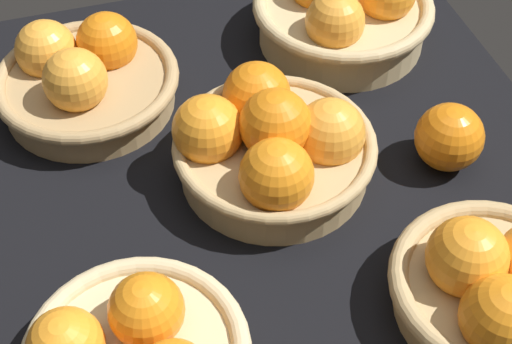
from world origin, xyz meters
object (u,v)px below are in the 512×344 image
Objects in this scene: basket_near_left at (496,286)px; basket_near_right at (345,10)px; loose_orange_front_gap at (449,137)px; basket_center at (270,144)px; basket_far_right at (84,77)px.

basket_near_right is at bearing -2.48° from basket_near_left.
basket_center is at bearing 78.18° from loose_orange_front_gap.
basket_center reaches higher than basket_near_right.
loose_orange_front_gap is at bearing -120.68° from basket_far_right.
basket_near_left is at bearing 177.52° from basket_near_right.
basket_center reaches higher than basket_near_left.
loose_orange_front_gap is (-23.71, -39.96, 0.14)cm from basket_far_right.
basket_center reaches higher than loose_orange_front_gap.
basket_center is at bearing -135.50° from basket_far_right.
basket_far_right is (44.41, 34.78, -0.36)cm from basket_near_left.
loose_orange_front_gap is (-4.39, -20.98, -0.68)cm from basket_center.
basket_far_right is 2.88× the size of loose_orange_front_gap.
basket_center is (25.10, 15.80, 0.46)cm from basket_near_left.
loose_orange_front_gap is at bearing -14.05° from basket_near_left.
basket_far_right is at bearing 94.11° from basket_near_right.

